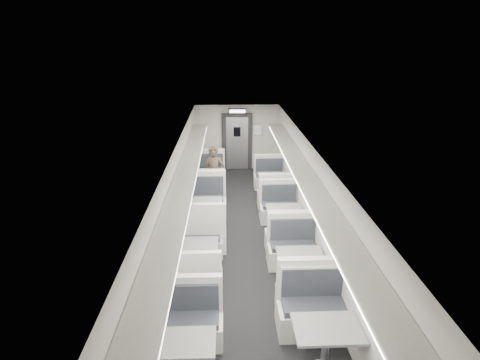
{
  "coord_description": "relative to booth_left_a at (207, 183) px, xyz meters",
  "views": [
    {
      "loc": [
        -0.39,
        -7.39,
        4.62
      ],
      "look_at": [
        -0.05,
        1.53,
        1.23
      ],
      "focal_mm": 28.0,
      "sensor_mm": 36.0,
      "label": 1
    }
  ],
  "objects": [
    {
      "name": "wall_notice",
      "position": [
        1.75,
        2.39,
        1.1
      ],
      "size": [
        0.32,
        0.02,
        0.4
      ],
      "primitive_type": "cube",
      "color": "white",
      "rests_on": "room"
    },
    {
      "name": "passenger",
      "position": [
        0.24,
        -0.63,
        0.48
      ],
      "size": [
        0.71,
        0.54,
        1.75
      ],
      "primitive_type": "imported",
      "rotation": [
        0.0,
        0.0,
        -0.21
      ],
      "color": "black",
      "rests_on": "room"
    },
    {
      "name": "window_d",
      "position": [
        -0.49,
        -6.73,
        0.95
      ],
      "size": [
        0.02,
        1.18,
        0.84
      ],
      "primitive_type": "cube",
      "color": "black",
      "rests_on": "room"
    },
    {
      "name": "window_a",
      "position": [
        -0.49,
        -0.13,
        0.95
      ],
      "size": [
        0.02,
        1.18,
        0.84
      ],
      "primitive_type": "cube",
      "color": "black",
      "rests_on": "room"
    },
    {
      "name": "booth_left_c",
      "position": [
        0.0,
        -4.23,
        -0.04
      ],
      "size": [
        1.0,
        2.02,
        1.08
      ],
      "color": "silver",
      "rests_on": "room"
    },
    {
      "name": "luggage_rack_left",
      "position": [
        -0.24,
        -3.83,
        1.52
      ],
      "size": [
        0.46,
        10.4,
        0.09
      ],
      "color": "silver",
      "rests_on": "room"
    },
    {
      "name": "booth_right_c",
      "position": [
        2.0,
        -4.77,
        -0.01
      ],
      "size": [
        1.06,
        2.16,
        1.15
      ],
      "color": "silver",
      "rests_on": "room"
    },
    {
      "name": "booth_right_b",
      "position": [
        2.0,
        -2.64,
        -0.02
      ],
      "size": [
        1.03,
        2.09,
        1.12
      ],
      "color": "silver",
      "rests_on": "room"
    },
    {
      "name": "exit_sign",
      "position": [
        1.0,
        1.92,
        1.88
      ],
      "size": [
        0.62,
        0.12,
        0.16
      ],
      "color": "black",
      "rests_on": "room"
    },
    {
      "name": "room",
      "position": [
        1.0,
        -3.53,
        0.8
      ],
      "size": [
        3.24,
        12.24,
        2.64
      ],
      "color": "black",
      "rests_on": "ground"
    },
    {
      "name": "booth_left_b",
      "position": [
        0.0,
        -2.4,
        0.02
      ],
      "size": [
        1.15,
        2.34,
        1.25
      ],
      "color": "silver",
      "rests_on": "room"
    },
    {
      "name": "booth_left_a",
      "position": [
        0.0,
        0.0,
        0.0
      ],
      "size": [
        1.09,
        2.22,
        1.19
      ],
      "color": "silver",
      "rests_on": "room"
    },
    {
      "name": "booth_right_a",
      "position": [
        2.0,
        -0.22,
        -0.04
      ],
      "size": [
        1.0,
        2.02,
        1.08
      ],
      "color": "silver",
      "rests_on": "room"
    },
    {
      "name": "luggage_rack_right",
      "position": [
        2.24,
        -3.83,
        1.52
      ],
      "size": [
        0.46,
        10.4,
        0.09
      ],
      "color": "silver",
      "rests_on": "room"
    },
    {
      "name": "booth_right_d",
      "position": [
        2.0,
        -6.8,
        0.02
      ],
      "size": [
        1.16,
        2.35,
        1.26
      ],
      "color": "silver",
      "rests_on": "room"
    },
    {
      "name": "window_b",
      "position": [
        -0.49,
        -2.33,
        0.95
      ],
      "size": [
        0.02,
        1.18,
        0.84
      ],
      "primitive_type": "cube",
      "color": "black",
      "rests_on": "room"
    },
    {
      "name": "window_c",
      "position": [
        -0.49,
        -4.53,
        0.95
      ],
      "size": [
        0.02,
        1.18,
        0.84
      ],
      "primitive_type": "cube",
      "color": "black",
      "rests_on": "room"
    },
    {
      "name": "vestibule_door",
      "position": [
        1.0,
        2.4,
        0.64
      ],
      "size": [
        1.1,
        0.13,
        2.1
      ],
      "color": "black",
      "rests_on": "room"
    }
  ]
}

